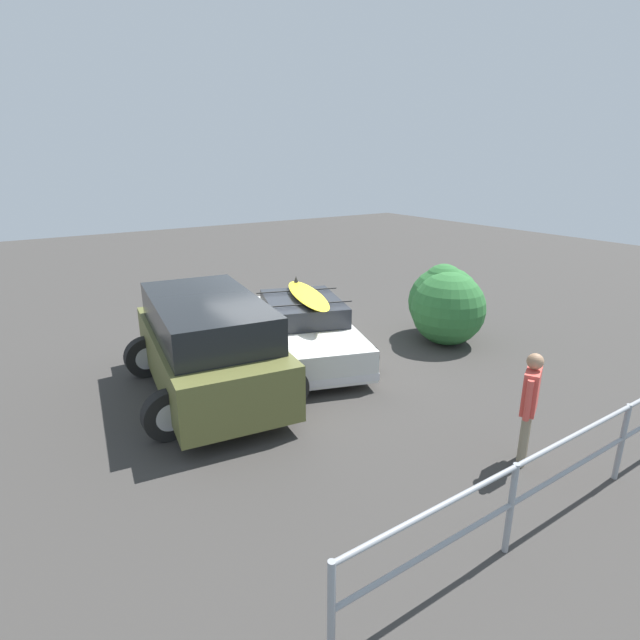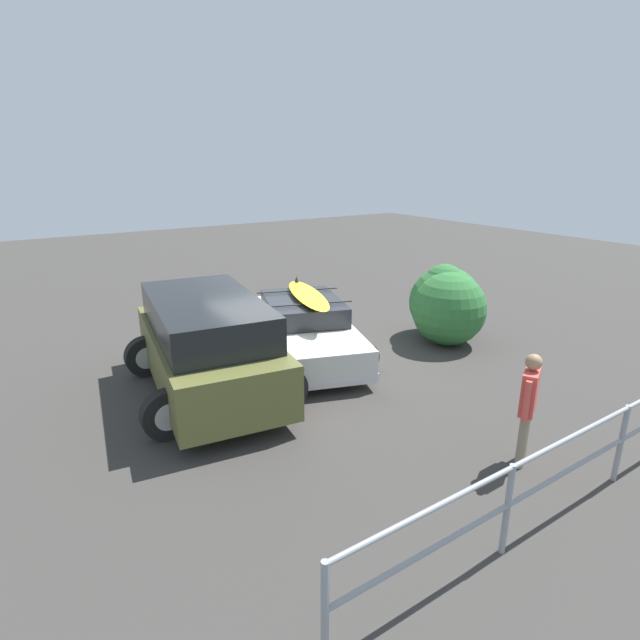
# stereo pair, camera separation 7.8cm
# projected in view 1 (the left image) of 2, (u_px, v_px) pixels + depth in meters

# --- Properties ---
(ground_plane) EXTENTS (44.00, 44.00, 0.02)m
(ground_plane) POSITION_uv_depth(u_px,v_px,m) (282.00, 359.00, 10.74)
(ground_plane) COLOR #383533
(ground_plane) RESTS_ON ground
(sedan_car) EXTENTS (3.21, 4.69, 1.50)m
(sedan_car) POSITION_uv_depth(u_px,v_px,m) (304.00, 328.00, 10.86)
(sedan_car) COLOR silver
(sedan_car) RESTS_ON ground
(suv_car) EXTENTS (3.05, 4.64, 1.80)m
(suv_car) POSITION_uv_depth(u_px,v_px,m) (208.00, 345.00, 8.93)
(suv_car) COLOR brown
(suv_car) RESTS_ON ground
(person_bystander) EXTENTS (0.58, 0.39, 1.65)m
(person_bystander) POSITION_uv_depth(u_px,v_px,m) (530.00, 399.00, 6.79)
(person_bystander) COLOR gray
(person_bystander) RESTS_ON ground
(railing_fence) EXTENTS (9.43, 0.15, 1.11)m
(railing_fence) POSITION_uv_depth(u_px,v_px,m) (624.00, 429.00, 6.50)
(railing_fence) COLOR gray
(railing_fence) RESTS_ON ground
(bush_near_left) EXTENTS (2.00, 2.07, 1.78)m
(bush_near_left) POSITION_uv_depth(u_px,v_px,m) (447.00, 303.00, 11.67)
(bush_near_left) COLOR brown
(bush_near_left) RESTS_ON ground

